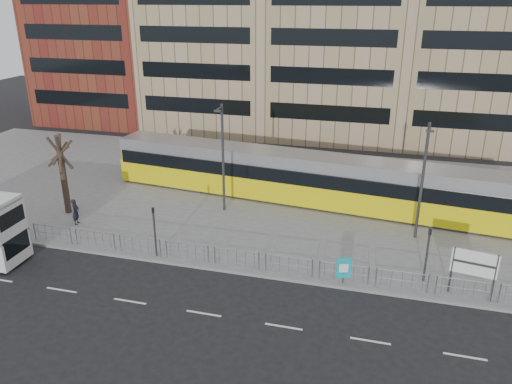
% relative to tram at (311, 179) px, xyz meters
% --- Properties ---
extents(ground, '(120.00, 120.00, 0.00)m').
position_rel_tram_xyz_m(ground, '(-4.73, -11.01, -1.99)').
color(ground, black).
rests_on(ground, ground).
extents(plaza, '(64.00, 24.00, 0.15)m').
position_rel_tram_xyz_m(plaza, '(-4.73, 0.99, -1.91)').
color(plaza, slate).
rests_on(plaza, ground).
extents(kerb, '(64.00, 0.25, 0.17)m').
position_rel_tram_xyz_m(kerb, '(-4.73, -10.96, -1.91)').
color(kerb, gray).
rests_on(kerb, ground).
extents(building_row, '(70.40, 18.40, 31.20)m').
position_rel_tram_xyz_m(building_row, '(-3.18, 23.26, 10.92)').
color(building_row, brown).
rests_on(building_row, ground).
extents(pedestrian_barrier, '(32.07, 0.07, 1.10)m').
position_rel_tram_xyz_m(pedestrian_barrier, '(-2.73, -10.51, -1.01)').
color(pedestrian_barrier, gray).
rests_on(pedestrian_barrier, plaza).
extents(road_markings, '(62.00, 0.12, 0.01)m').
position_rel_tram_xyz_m(road_markings, '(-3.73, -15.01, -1.98)').
color(road_markings, white).
rests_on(road_markings, ground).
extents(tram, '(31.24, 6.37, 3.67)m').
position_rel_tram_xyz_m(tram, '(0.00, 0.00, 0.00)').
color(tram, yellow).
rests_on(tram, plaza).
extents(station_sign, '(2.21, 0.47, 2.56)m').
position_rel_tram_xyz_m(station_sign, '(9.94, -10.21, -0.07)').
color(station_sign, '#2D2D30').
rests_on(station_sign, plaza).
extents(ad_panel, '(0.76, 0.33, 1.48)m').
position_rel_tram_xyz_m(ad_panel, '(3.56, -10.61, -0.97)').
color(ad_panel, '#2D2D30').
rests_on(ad_panel, plaza).
extents(pedestrian, '(0.55, 0.72, 1.79)m').
position_rel_tram_xyz_m(pedestrian, '(-14.52, -7.86, -0.94)').
color(pedestrian, black).
rests_on(pedestrian, plaza).
extents(traffic_light_west, '(0.23, 0.25, 3.10)m').
position_rel_tram_xyz_m(traffic_light_west, '(-7.40, -10.51, 0.14)').
color(traffic_light_west, '#2D2D30').
rests_on(traffic_light_west, plaza).
extents(traffic_light_east, '(0.20, 0.23, 3.10)m').
position_rel_tram_xyz_m(traffic_light_east, '(7.74, -9.29, 0.14)').
color(traffic_light_east, '#2D2D30').
rests_on(traffic_light_east, plaza).
extents(lamp_post_west, '(0.45, 1.04, 7.66)m').
position_rel_tram_xyz_m(lamp_post_west, '(-5.68, -3.10, 2.36)').
color(lamp_post_west, '#2D2D30').
rests_on(lamp_post_west, plaza).
extents(lamp_post_east, '(0.45, 1.04, 7.46)m').
position_rel_tram_xyz_m(lamp_post_east, '(7.44, -4.07, 2.26)').
color(lamp_post_east, '#2D2D30').
rests_on(lamp_post_east, plaza).
extents(bare_tree, '(4.56, 4.56, 7.98)m').
position_rel_tram_xyz_m(bare_tree, '(-16.24, -6.31, 4.05)').
color(bare_tree, '#31241B').
rests_on(bare_tree, plaza).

